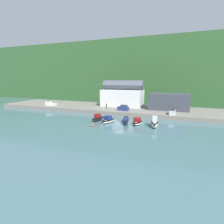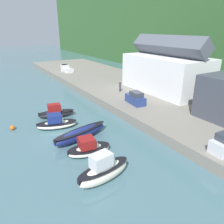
% 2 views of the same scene
% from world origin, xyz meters
% --- Properties ---
extents(ground_plane, '(320.00, 320.00, 0.00)m').
position_xyz_m(ground_plane, '(0.00, 0.00, 0.00)').
color(ground_plane, '#476B75').
extents(hillside_backdrop, '(240.00, 56.41, 33.26)m').
position_xyz_m(hillside_backdrop, '(0.00, 69.92, 16.63)').
color(hillside_backdrop, '#335B2D').
rests_on(hillside_backdrop, ground_plane).
extents(quay_promenade, '(120.00, 20.30, 1.39)m').
position_xyz_m(quay_promenade, '(0.00, 20.34, 0.70)').
color(quay_promenade, gray).
rests_on(quay_promenade, ground_plane).
extents(harbor_clubhouse, '(17.38, 9.51, 10.90)m').
position_xyz_m(harbor_clubhouse, '(-6.57, 24.44, 5.45)').
color(harbor_clubhouse, white).
rests_on(harbor_clubhouse, quay_promenade).
extents(yacht_club_building, '(14.47, 8.64, 6.05)m').
position_xyz_m(yacht_club_building, '(12.68, 22.34, 4.42)').
color(yacht_club_building, '#3D424C').
rests_on(yacht_club_building, quay_promenade).
extents(moored_boat_0, '(2.86, 5.96, 2.21)m').
position_xyz_m(moored_boat_0, '(-7.66, 1.67, 0.79)').
color(moored_boat_0, black).
rests_on(moored_boat_0, ground_plane).
extents(moored_boat_1, '(3.71, 6.12, 2.11)m').
position_xyz_m(moored_boat_1, '(-3.64, 0.39, 0.75)').
color(moored_boat_1, white).
rests_on(moored_boat_1, ground_plane).
extents(moored_boat_2, '(3.54, 8.22, 1.56)m').
position_xyz_m(moored_boat_2, '(1.48, 1.94, 0.82)').
color(moored_boat_2, navy).
rests_on(moored_boat_2, ground_plane).
extents(moored_boat_3, '(2.97, 5.28, 2.07)m').
position_xyz_m(moored_boat_3, '(5.12, 1.25, 0.73)').
color(moored_boat_3, white).
rests_on(moored_boat_3, ground_plane).
extents(moored_boat_4, '(2.54, 5.85, 3.00)m').
position_xyz_m(moored_boat_4, '(10.11, 0.38, 1.12)').
color(moored_boat_4, white).
rests_on(moored_boat_4, ground_plane).
extents(parked_car_0, '(4.38, 2.29, 2.16)m').
position_xyz_m(parked_car_0, '(-3.02, 14.16, 2.31)').
color(parked_car_0, navy).
rests_on(parked_car_0, quay_promenade).
extents(parked_car_1, '(2.06, 4.31, 2.16)m').
position_xyz_m(parked_car_1, '(14.36, 13.04, 2.31)').
color(parked_car_1, silver).
rests_on(parked_car_1, quay_promenade).
extents(pickup_truck_0, '(4.88, 2.36, 1.90)m').
position_xyz_m(pickup_truck_0, '(-36.84, 14.61, 2.21)').
color(pickup_truck_0, silver).
rests_on(pickup_truck_0, quay_promenade).
extents(person_on_quay, '(0.40, 0.40, 2.14)m').
position_xyz_m(person_on_quay, '(-10.69, 16.13, 2.49)').
color(person_on_quay, '#232838').
rests_on(person_on_quay, quay_promenade).
extents(mooring_buoy_0, '(0.67, 0.67, 0.67)m').
position_xyz_m(mooring_buoy_0, '(-6.28, -5.16, 0.33)').
color(mooring_buoy_0, orange).
rests_on(mooring_buoy_0, ground_plane).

